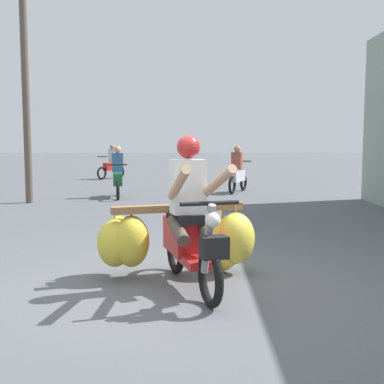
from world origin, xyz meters
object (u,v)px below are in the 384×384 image
(motorbike_distant_ahead_right, at_px, (237,174))
(motorbike_distant_far_ahead, at_px, (118,177))
(motorbike_distant_ahead_left, at_px, (112,165))
(motorbike_main_loaded, at_px, (183,235))
(utility_pole, at_px, (26,98))

(motorbike_distant_ahead_right, xyz_separation_m, motorbike_distant_far_ahead, (-3.35, -1.26, 0.00))
(motorbike_distant_ahead_left, relative_size, motorbike_distant_far_ahead, 0.88)
(motorbike_distant_far_ahead, bearing_deg, motorbike_main_loaded, -75.58)
(motorbike_main_loaded, distance_m, utility_pole, 8.06)
(motorbike_distant_ahead_left, bearing_deg, utility_pole, -94.85)
(motorbike_main_loaded, distance_m, motorbike_distant_ahead_left, 14.92)
(motorbike_distant_far_ahead, bearing_deg, motorbike_distant_ahead_left, 101.40)
(motorbike_distant_ahead_right, bearing_deg, motorbike_distant_ahead_left, 130.91)
(motorbike_distant_ahead_right, relative_size, utility_pole, 0.30)
(motorbike_distant_ahead_left, relative_size, motorbike_distant_ahead_right, 0.93)
(motorbike_distant_ahead_right, relative_size, motorbike_distant_far_ahead, 0.95)
(motorbike_main_loaded, relative_size, motorbike_distant_ahead_left, 1.32)
(motorbike_distant_ahead_left, height_order, utility_pole, utility_pole)
(motorbike_main_loaded, bearing_deg, motorbike_distant_ahead_right, 81.65)
(motorbike_distant_far_ahead, bearing_deg, utility_pole, -149.61)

